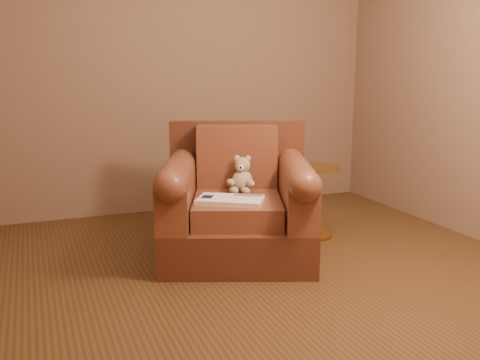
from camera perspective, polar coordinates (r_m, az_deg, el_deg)
name	(u,v)px	position (r m, az deg, el deg)	size (l,w,h in m)	color
floor	(256,283)	(3.46, 1.67, -10.96)	(4.00, 4.00, 0.00)	#4F351B
room	(257,1)	(3.21, 1.86, 18.56)	(4.02, 4.02, 2.71)	#826550
armchair	(237,206)	(3.87, -0.29, -2.77)	(1.33, 1.30, 0.94)	#532A1B
teddy_bear	(242,178)	(3.91, 0.19, 0.21)	(0.20, 0.23, 0.27)	tan
guidebook	(230,200)	(3.61, -1.05, -2.16)	(0.51, 0.46, 0.04)	beige
side_table	(313,199)	(4.33, 7.76, -2.03)	(0.41, 0.41, 0.58)	gold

